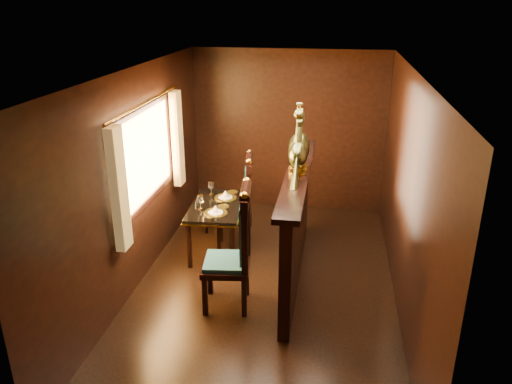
% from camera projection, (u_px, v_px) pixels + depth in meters
% --- Properties ---
extents(ground, '(5.00, 5.00, 0.00)m').
position_uv_depth(ground, '(265.00, 286.00, 5.93)').
color(ground, black).
rests_on(ground, ground).
extents(room_shell, '(3.04, 5.04, 2.52)m').
position_uv_depth(room_shell, '(259.00, 158.00, 5.38)').
color(room_shell, black).
rests_on(room_shell, ground).
extents(partition, '(0.26, 2.70, 1.36)m').
position_uv_depth(partition, '(296.00, 223.00, 5.90)').
color(partition, black).
rests_on(partition, ground).
extents(dining_table, '(0.74, 1.17, 0.87)m').
position_uv_depth(dining_table, '(217.00, 209.00, 6.56)').
color(dining_table, black).
rests_on(dining_table, ground).
extents(chair_left, '(0.57, 0.59, 1.44)m').
position_uv_depth(chair_left, '(238.00, 245.00, 5.30)').
color(chair_left, black).
rests_on(chair_left, ground).
extents(chair_right, '(0.55, 0.58, 1.34)m').
position_uv_depth(chair_right, '(243.00, 200.00, 6.59)').
color(chair_right, black).
rests_on(chair_right, ground).
extents(peacock_left, '(0.22, 0.59, 0.71)m').
position_uv_depth(peacock_left, '(298.00, 143.00, 5.45)').
color(peacock_left, '#1B5334').
rests_on(peacock_left, partition).
extents(peacock_right, '(0.25, 0.68, 0.81)m').
position_uv_depth(peacock_right, '(300.00, 135.00, 5.60)').
color(peacock_right, '#1B5334').
rests_on(peacock_right, partition).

